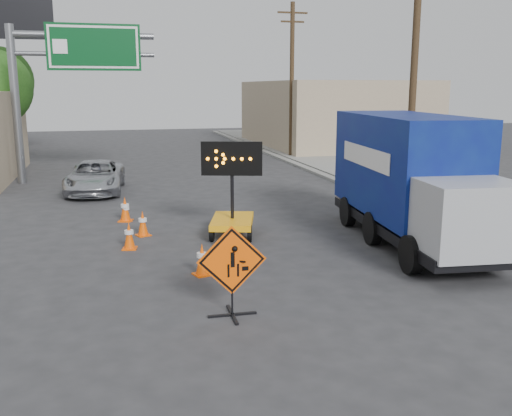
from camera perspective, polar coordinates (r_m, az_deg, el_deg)
name	(u,v)px	position (r m, az deg, el deg)	size (l,w,h in m)	color
ground	(281,333)	(10.16, 2.53, -12.38)	(100.00, 100.00, 0.00)	#2D2D30
curb_right	(335,180)	(26.16, 7.95, 2.80)	(0.40, 60.00, 0.12)	gray
sidewalk_right	(382,178)	(27.11, 12.46, 2.98)	(4.00, 60.00, 0.15)	gray
building_right_far	(331,114)	(41.95, 7.55, 9.31)	(10.00, 14.00, 4.60)	tan
highway_gantry	(63,66)	(26.85, -18.72, 13.26)	(6.18, 0.38, 6.90)	slate
utility_pole_near	(414,73)	(21.69, 15.50, 12.88)	(1.80, 0.26, 9.00)	#412C1C
utility_pole_far	(292,79)	(34.55, 3.60, 12.79)	(1.80, 0.26, 9.00)	#412C1C
construction_sign	(232,269)	(10.54, -2.42, -6.12)	(1.31, 0.93, 1.73)	black
arrow_board	(232,215)	(16.30, -2.38, -0.69)	(1.67, 2.15, 2.71)	#FFA80E
pickup_truck	(95,177)	(23.97, -15.77, 3.02)	(2.12, 4.59, 1.28)	#B9BBC1
box_truck	(411,187)	(15.88, 15.22, 2.07)	(2.89, 7.47, 3.46)	black
cone_a	(202,259)	(13.01, -5.41, -5.13)	(0.47, 0.47, 0.74)	#FF5505
cone_b	(129,236)	(15.37, -12.57, -2.71)	(0.43, 0.43, 0.73)	#FF5505
cone_c	(143,223)	(16.67, -11.26, -1.50)	(0.47, 0.47, 0.73)	#FF5505
cone_d	(126,211)	(18.60, -12.88, -0.29)	(0.37, 0.37, 0.66)	#FF5505
cone_e	(125,209)	(18.58, -12.96, -0.09)	(0.51, 0.51, 0.79)	#FF5505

